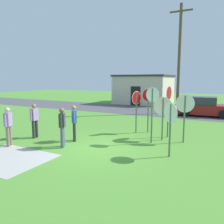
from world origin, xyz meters
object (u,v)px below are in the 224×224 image
(person_in_teal, at_px, (8,124))
(stop_sign_rear_right, at_px, (148,103))
(stop_sign_leaning_left, at_px, (185,110))
(person_in_blue, at_px, (62,125))
(stop_sign_tallest, at_px, (152,106))
(stop_sign_center_cluster, at_px, (169,103))
(stop_sign_low_front, at_px, (171,120))
(stop_sign_leaning_right, at_px, (163,111))
(utility_pole, at_px, (179,58))
(stop_sign_nearest, at_px, (136,105))
(person_in_dark_shirt, at_px, (35,119))
(parked_car_on_street, at_px, (203,107))
(person_on_left, at_px, (74,121))

(person_in_teal, bearing_deg, stop_sign_rear_right, 49.47)
(stop_sign_leaning_left, height_order, person_in_blue, stop_sign_leaning_left)
(stop_sign_tallest, xyz_separation_m, person_in_blue, (-3.14, -2.38, -0.74))
(stop_sign_center_cluster, bearing_deg, stop_sign_low_front, -74.53)
(stop_sign_leaning_right, distance_m, person_in_blue, 4.66)
(stop_sign_leaning_right, bearing_deg, person_in_blue, -137.74)
(stop_sign_leaning_right, relative_size, person_in_teal, 1.22)
(stop_sign_tallest, distance_m, person_in_teal, 6.32)
(stop_sign_leaning_left, relative_size, stop_sign_center_cluster, 0.87)
(stop_sign_low_front, relative_size, stop_sign_leaning_right, 0.99)
(utility_pole, relative_size, stop_sign_rear_right, 3.72)
(stop_sign_center_cluster, relative_size, person_in_blue, 1.52)
(stop_sign_leaning_left, bearing_deg, stop_sign_tallest, -148.50)
(stop_sign_nearest, relative_size, person_in_teal, 1.34)
(stop_sign_tallest, height_order, stop_sign_center_cluster, stop_sign_center_cluster)
(stop_sign_leaning_left, xyz_separation_m, stop_sign_nearest, (-2.61, 0.70, 0.01))
(utility_pole, bearing_deg, stop_sign_leaning_left, -76.25)
(utility_pole, relative_size, person_in_blue, 5.26)
(stop_sign_tallest, distance_m, person_in_blue, 4.01)
(stop_sign_rear_right, bearing_deg, stop_sign_tallest, -66.61)
(utility_pole, distance_m, stop_sign_rear_right, 8.35)
(stop_sign_leaning_left, relative_size, person_in_dark_shirt, 1.31)
(stop_sign_rear_right, bearing_deg, utility_pole, 90.62)
(parked_car_on_street, height_order, stop_sign_leaning_right, stop_sign_leaning_right)
(stop_sign_leaning_left, xyz_separation_m, stop_sign_rear_right, (-2.10, 1.15, 0.10))
(stop_sign_center_cluster, relative_size, person_in_teal, 1.52)
(stop_sign_leaning_left, xyz_separation_m, person_in_blue, (-4.41, -3.15, -0.57))
(stop_sign_tallest, xyz_separation_m, stop_sign_rear_right, (-0.83, 1.93, -0.07))
(utility_pole, relative_size, stop_sign_nearest, 3.94)
(stop_sign_leaning_right, distance_m, stop_sign_nearest, 1.79)
(person_in_teal, bearing_deg, person_on_left, 44.20)
(parked_car_on_street, relative_size, stop_sign_leaning_left, 1.99)
(parked_car_on_street, relative_size, person_on_left, 2.61)
(stop_sign_tallest, distance_m, person_on_left, 3.64)
(person_on_left, bearing_deg, person_in_teal, -135.80)
(utility_pole, bearing_deg, stop_sign_rear_right, -89.38)
(stop_sign_low_front, relative_size, stop_sign_rear_right, 0.85)
(parked_car_on_street, bearing_deg, person_in_dark_shirt, -120.55)
(person_in_teal, bearing_deg, parked_car_on_street, 62.70)
(stop_sign_nearest, xyz_separation_m, stop_sign_center_cluster, (1.73, -0.08, 0.21))
(utility_pole, xyz_separation_m, person_on_left, (-2.38, -11.07, -3.68))
(stop_sign_leaning_left, distance_m, stop_sign_nearest, 2.70)
(person_in_dark_shirt, bearing_deg, person_in_teal, -88.22)
(parked_car_on_street, distance_m, person_in_dark_shirt, 12.93)
(stop_sign_tallest, bearing_deg, stop_sign_low_front, -50.75)
(stop_sign_rear_right, relative_size, person_in_teal, 1.41)
(utility_pole, bearing_deg, stop_sign_low_front, -79.40)
(stop_sign_leaning_right, bearing_deg, stop_sign_tallest, -111.38)
(stop_sign_leaning_right, distance_m, stop_sign_center_cluster, 0.74)
(utility_pole, bearing_deg, person_in_blue, -100.41)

